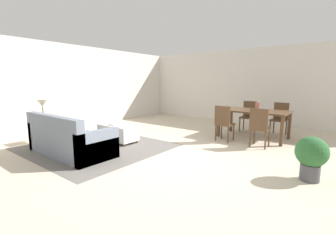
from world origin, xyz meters
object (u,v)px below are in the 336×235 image
(book_on_ottoman, at_px, (114,124))
(table_lamp, at_px, (42,104))
(dining_chair_near_right, at_px, (259,126))
(ottoman_table, at_px, (118,132))
(dining_chair_far_left, at_px, (249,114))
(dining_chair_near_left, at_px, (224,121))
(vase_centerpiece, at_px, (257,106))
(dining_table, at_px, (254,113))
(side_table, at_px, (44,125))
(dining_chair_far_right, at_px, (280,117))
(potted_plant, at_px, (311,155))
(couch, at_px, (69,140))

(book_on_ottoman, bearing_deg, table_lamp, -136.99)
(table_lamp, xyz_separation_m, dining_chair_near_right, (4.31, 2.87, -0.46))
(ottoman_table, height_order, dining_chair_far_left, dining_chair_far_left)
(dining_chair_near_left, relative_size, vase_centerpiece, 4.55)
(dining_table, distance_m, dining_chair_near_left, 0.99)
(side_table, distance_m, table_lamp, 0.53)
(table_lamp, xyz_separation_m, dining_table, (3.89, 3.75, -0.30))
(ottoman_table, bearing_deg, dining_chair_far_left, 57.42)
(dining_chair_near_left, xyz_separation_m, dining_chair_near_right, (0.89, -0.02, 0.00))
(table_lamp, relative_size, dining_chair_far_right, 0.57)
(potted_plant, bearing_deg, dining_chair_near_right, 130.70)
(dining_chair_far_left, bearing_deg, dining_chair_near_right, -63.98)
(table_lamp, xyz_separation_m, book_on_ottoman, (1.25, 1.16, -0.53))
(dining_chair_far_left, bearing_deg, potted_plant, -56.82)
(dining_chair_near_right, bearing_deg, book_on_ottoman, -150.84)
(dining_table, height_order, dining_chair_near_right, dining_chair_near_right)
(dining_chair_far_right, bearing_deg, side_table, -133.28)
(dining_chair_near_left, relative_size, dining_chair_far_left, 1.00)
(ottoman_table, distance_m, table_lamp, 1.93)
(dining_table, bearing_deg, potted_plant, -54.58)
(ottoman_table, xyz_separation_m, side_table, (-1.31, -1.22, 0.20))
(ottoman_table, bearing_deg, book_on_ottoman, -140.14)
(side_table, distance_m, potted_plant, 5.70)
(dining_table, relative_size, dining_chair_far_right, 1.89)
(ottoman_table, bearing_deg, potted_plant, 3.71)
(couch, xyz_separation_m, vase_centerpiece, (2.66, 3.87, 0.57))
(dining_chair_near_right, height_order, vase_centerpiece, vase_centerpiece)
(table_lamp, relative_size, dining_table, 0.30)
(dining_chair_near_left, bearing_deg, ottoman_table, -141.65)
(ottoman_table, bearing_deg, table_lamp, -137.14)
(side_table, height_order, dining_chair_far_right, dining_chair_far_right)
(dining_chair_far_left, bearing_deg, dining_chair_far_right, 2.22)
(ottoman_table, distance_m, dining_chair_near_left, 2.71)
(dining_chair_near_right, xyz_separation_m, vase_centerpiece, (-0.34, 0.92, 0.34))
(dining_chair_near_right, bearing_deg, potted_plant, -49.30)
(dining_chair_near_right, distance_m, book_on_ottoman, 3.51)
(dining_chair_near_left, distance_m, dining_chair_near_right, 0.89)
(potted_plant, bearing_deg, dining_chair_far_right, 109.98)
(ottoman_table, bearing_deg, dining_table, 44.55)
(dining_chair_far_right, relative_size, potted_plant, 1.33)
(couch, height_order, ottoman_table, couch)
(couch, xyz_separation_m, dining_table, (2.58, 3.84, 0.38))
(dining_chair_near_right, relative_size, dining_chair_far_right, 1.00)
(dining_chair_near_left, distance_m, vase_centerpiece, 1.11)
(couch, xyz_separation_m, dining_chair_far_left, (2.17, 4.67, 0.23))
(dining_chair_far_right, bearing_deg, dining_chair_near_left, -118.23)
(table_lamp, distance_m, dining_chair_far_right, 6.37)
(dining_table, distance_m, dining_chair_near_right, 0.99)
(dining_chair_near_left, bearing_deg, vase_centerpiece, 59.06)
(table_lamp, relative_size, dining_chair_near_right, 0.57)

